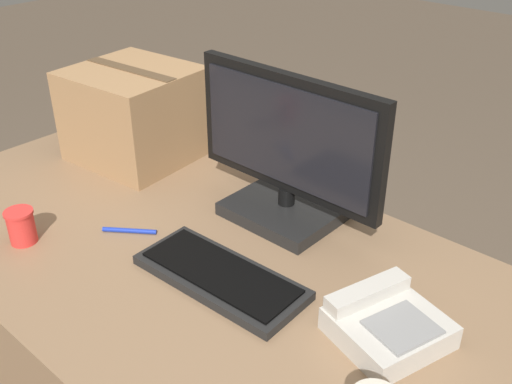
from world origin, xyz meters
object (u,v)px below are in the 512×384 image
object	(u,v)px
monitor	(287,158)
desk_phone	(386,324)
paper_cup_left	(21,226)
cardboard_box	(135,114)
pen_marker	(130,231)
keyboard	(220,276)

from	to	relation	value
monitor	desk_phone	world-z (taller)	monitor
monitor	paper_cup_left	xyz separation A→B (m)	(-0.40, -0.53, -0.12)
cardboard_box	pen_marker	size ratio (longest dim) A/B	3.17
keyboard	pen_marker	world-z (taller)	keyboard
pen_marker	paper_cup_left	bearing A→B (deg)	-165.50
keyboard	cardboard_box	size ratio (longest dim) A/B	1.08
desk_phone	pen_marker	size ratio (longest dim) A/B	2.08
monitor	paper_cup_left	world-z (taller)	monitor
desk_phone	paper_cup_left	size ratio (longest dim) A/B	2.83
keyboard	pen_marker	xyz separation A→B (m)	(-0.31, -0.02, -0.01)
paper_cup_left	pen_marker	bearing A→B (deg)	50.80
desk_phone	cardboard_box	size ratio (longest dim) A/B	0.66
monitor	desk_phone	bearing A→B (deg)	-26.62
monitor	pen_marker	size ratio (longest dim) A/B	4.66
paper_cup_left	cardboard_box	size ratio (longest dim) A/B	0.23
monitor	cardboard_box	world-z (taller)	monitor
paper_cup_left	cardboard_box	xyz separation A→B (m)	(-0.18, 0.50, 0.10)
monitor	pen_marker	xyz separation A→B (m)	(-0.24, -0.33, -0.16)
paper_cup_left	cardboard_box	world-z (taller)	cardboard_box
monitor	cardboard_box	xyz separation A→B (m)	(-0.58, -0.03, -0.03)
keyboard	monitor	bearing A→B (deg)	100.59
desk_phone	paper_cup_left	xyz separation A→B (m)	(-0.84, -0.31, 0.01)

